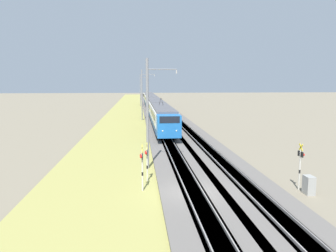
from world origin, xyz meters
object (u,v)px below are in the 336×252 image
object	(u,v)px
crossing_signal_near	(142,164)
equipment_cabinet	(309,185)
catenary_mast_far	(141,90)
catenary_mast_near	(148,113)
crossing_signal_far	(300,162)
catenary_mast_mid	(142,95)
passenger_train	(153,104)
crossing_signal_aux	(147,159)

from	to	relation	value
crossing_signal_near	equipment_cabinet	size ratio (longest dim) A/B	2.62
crossing_signal_near	catenary_mast_far	distance (m)	76.16
catenary_mast_far	equipment_cabinet	distance (m)	78.24
crossing_signal_near	catenary_mast_near	bearing A→B (deg)	-95.98
crossing_signal_far	catenary_mast_mid	world-z (taller)	catenary_mast_mid
passenger_train	catenary_mast_near	distance (m)	49.87
crossing_signal_far	equipment_cabinet	xyz separation A→B (m)	(-0.95, -0.18, -1.33)
crossing_signal_near	crossing_signal_far	world-z (taller)	crossing_signal_near
catenary_mast_mid	catenary_mast_far	world-z (taller)	catenary_mast_mid
crossing_signal_far	catenary_mast_mid	xyz separation A→B (m)	(41.31, 10.11, 3.00)
catenary_mast_far	passenger_train	bearing A→B (deg)	-172.57
catenary_mast_mid	catenary_mast_far	bearing A→B (deg)	-0.00
crossing_signal_near	crossing_signal_aux	world-z (taller)	crossing_signal_near
crossing_signal_far	crossing_signal_near	bearing A→B (deg)	177.89
passenger_train	crossing_signal_aux	distance (m)	53.43
crossing_signal_far	passenger_train	bearing A→B (deg)	97.57
catenary_mast_mid	catenary_mast_near	bearing A→B (deg)	-180.00
crossing_signal_aux	catenary_mast_far	size ratio (longest dim) A/B	0.31
catenary_mast_mid	crossing_signal_far	bearing A→B (deg)	-166.25
equipment_cabinet	crossing_signal_far	bearing A→B (deg)	10.55
passenger_train	catenary_mast_far	world-z (taller)	catenary_mast_far
equipment_cabinet	crossing_signal_aux	bearing A→B (deg)	71.77
crossing_signal_near	catenary_mast_far	xyz separation A→B (m)	(76.10, -0.60, 2.95)
catenary_mast_far	crossing_signal_near	bearing A→B (deg)	179.55
crossing_signal_near	equipment_cabinet	world-z (taller)	crossing_signal_near
catenary_mast_mid	equipment_cabinet	bearing A→B (deg)	-166.32
crossing_signal_near	catenary_mast_far	world-z (taller)	catenary_mast_far
catenary_mast_near	crossing_signal_near	bearing A→B (deg)	174.02
crossing_signal_near	crossing_signal_far	distance (m)	10.72
crossing_signal_near	equipment_cabinet	distance (m)	11.05
equipment_cabinet	catenary_mast_far	bearing A→B (deg)	7.57
catenary_mast_mid	catenary_mast_far	size ratio (longest dim) A/B	1.01
passenger_train	crossing_signal_near	bearing A→B (deg)	-3.40
crossing_signal_aux	equipment_cabinet	world-z (taller)	crossing_signal_aux
passenger_train	crossing_signal_far	size ratio (longest dim) A/B	25.01
crossing_signal_aux	passenger_train	bearing A→B (deg)	-93.13
catenary_mast_mid	passenger_train	bearing A→B (deg)	-10.48
passenger_train	crossing_signal_far	xyz separation A→B (m)	(-55.87, -7.42, -0.33)
crossing_signal_near	catenary_mast_mid	xyz separation A→B (m)	(40.92, -0.60, 3.00)
passenger_train	catenary_mast_far	bearing A→B (deg)	-172.57
catenary_mast_near	catenary_mast_mid	xyz separation A→B (m)	(35.19, 0.00, 0.18)
catenary_mast_near	catenary_mast_mid	bearing A→B (deg)	0.00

